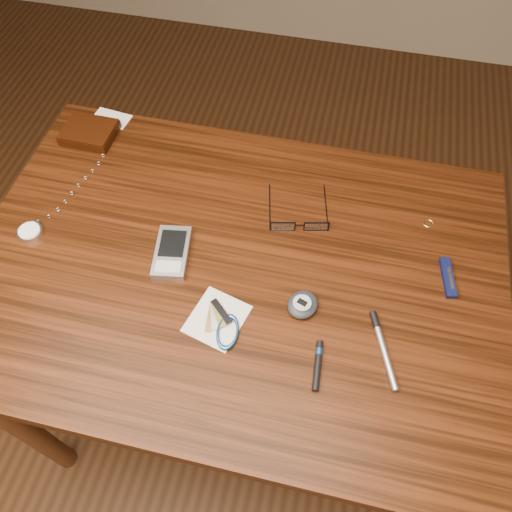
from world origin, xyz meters
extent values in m
plane|color=#472814|center=(0.00, 0.00, 0.00)|extent=(3.80, 3.80, 0.00)
cube|color=#361608|center=(0.00, 0.00, 0.73)|extent=(1.00, 0.70, 0.03)
cylinder|color=#4C2814|center=(-0.45, -0.30, 0.36)|extent=(0.05, 0.05, 0.71)
cylinder|color=#4C2814|center=(-0.45, 0.30, 0.36)|extent=(0.05, 0.05, 0.71)
cylinder|color=#4C2814|center=(0.45, 0.30, 0.36)|extent=(0.05, 0.05, 0.71)
cube|color=black|center=(-0.40, 0.26, 0.76)|extent=(0.11, 0.09, 0.02)
cube|color=black|center=(-0.40, 0.26, 0.77)|extent=(0.11, 0.09, 0.00)
cube|color=white|center=(-0.38, 0.33, 0.75)|extent=(0.09, 0.06, 0.00)
cube|color=black|center=(0.07, 0.10, 0.76)|extent=(0.05, 0.01, 0.03)
cube|color=silver|center=(0.07, 0.10, 0.76)|extent=(0.04, 0.01, 0.02)
cylinder|color=black|center=(0.03, 0.15, 0.75)|extent=(0.03, 0.12, 0.00)
cube|color=black|center=(0.13, 0.11, 0.76)|extent=(0.05, 0.01, 0.03)
cube|color=silver|center=(0.13, 0.11, 0.76)|extent=(0.04, 0.01, 0.02)
cylinder|color=black|center=(0.15, 0.18, 0.75)|extent=(0.03, 0.12, 0.00)
cube|color=black|center=(0.10, 0.11, 0.77)|extent=(0.02, 0.01, 0.00)
torus|color=#EFCB6D|center=(0.35, 0.18, 0.75)|extent=(0.02, 0.02, 0.00)
cylinder|color=white|center=(-0.40, -0.02, 0.76)|extent=(0.05, 0.05, 0.01)
cylinder|color=white|center=(-0.40, -0.02, 0.76)|extent=(0.04, 0.04, 0.00)
cylinder|color=white|center=(-0.40, 0.01, 0.76)|extent=(0.01, 0.01, 0.01)
torus|color=white|center=(-0.39, 0.03, 0.75)|extent=(0.01, 0.01, 0.01)
torus|color=white|center=(-0.38, 0.05, 0.75)|extent=(0.01, 0.01, 0.00)
torus|color=white|center=(-0.37, 0.07, 0.75)|extent=(0.01, 0.01, 0.01)
torus|color=white|center=(-0.37, 0.09, 0.75)|extent=(0.01, 0.01, 0.00)
torus|color=white|center=(-0.36, 0.12, 0.75)|extent=(0.01, 0.01, 0.01)
torus|color=white|center=(-0.36, 0.14, 0.75)|extent=(0.01, 0.01, 0.00)
torus|color=white|center=(-0.35, 0.16, 0.75)|extent=(0.01, 0.00, 0.01)
torus|color=white|center=(-0.35, 0.18, 0.75)|extent=(0.01, 0.01, 0.00)
torus|color=white|center=(-0.35, 0.21, 0.75)|extent=(0.01, 0.00, 0.01)
torus|color=white|center=(-0.35, 0.23, 0.75)|extent=(0.01, 0.01, 0.00)
torus|color=white|center=(-0.37, 0.25, 0.75)|extent=(0.01, 0.01, 0.01)
torus|color=white|center=(-0.38, 0.26, 0.75)|extent=(0.01, 0.01, 0.00)
torus|color=white|center=(-0.40, 0.28, 0.75)|extent=(0.01, 0.01, 0.01)
cube|color=#B8B8BC|center=(-0.12, 0.00, 0.76)|extent=(0.08, 0.12, 0.02)
cube|color=black|center=(-0.12, 0.01, 0.77)|extent=(0.06, 0.07, 0.00)
cube|color=#AFB1B7|center=(-0.11, -0.04, 0.77)|extent=(0.05, 0.03, 0.00)
ellipsoid|color=black|center=(0.14, -0.06, 0.76)|extent=(0.07, 0.07, 0.02)
cylinder|color=#93969A|center=(0.14, -0.06, 0.77)|extent=(0.03, 0.03, 0.00)
cube|color=black|center=(0.14, -0.06, 0.77)|extent=(0.02, 0.02, 0.00)
cube|color=silver|center=(0.00, -0.12, 0.75)|extent=(0.11, 0.12, 0.00)
torus|color=#1D5599|center=(0.02, -0.14, 0.75)|extent=(0.06, 0.06, 0.01)
cube|color=#9C6B37|center=(-0.01, -0.12, 0.75)|extent=(0.02, 0.06, 0.00)
cube|color=silver|center=(-0.01, -0.11, 0.75)|extent=(0.03, 0.06, 0.00)
cube|color=olive|center=(0.00, -0.11, 0.76)|extent=(0.04, 0.05, 0.00)
cube|color=black|center=(0.00, -0.10, 0.76)|extent=(0.05, 0.05, 0.00)
cube|color=#0C1339|center=(0.39, 0.06, 0.76)|extent=(0.03, 0.08, 0.01)
cube|color=silver|center=(0.39, 0.05, 0.76)|extent=(0.01, 0.05, 0.00)
cylinder|color=#BBBBBF|center=(0.29, -0.11, 0.76)|extent=(0.06, 0.14, 0.01)
cylinder|color=black|center=(0.27, -0.06, 0.76)|extent=(0.02, 0.03, 0.01)
cylinder|color=black|center=(0.18, -0.16, 0.76)|extent=(0.02, 0.09, 0.01)
cylinder|color=#1F579B|center=(0.18, -0.14, 0.76)|extent=(0.01, 0.01, 0.01)
camera|label=1|loc=(0.15, -0.48, 1.53)|focal=35.00mm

